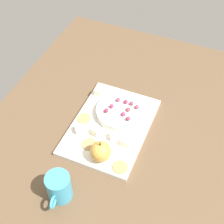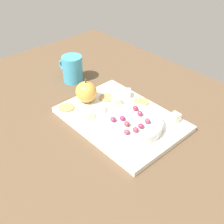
% 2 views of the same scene
% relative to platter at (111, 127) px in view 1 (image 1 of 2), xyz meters
% --- Properties ---
extents(table, '(1.19, 0.89, 0.04)m').
position_rel_platter_xyz_m(table, '(-0.03, -0.03, -0.03)').
color(table, brown).
rests_on(table, ground).
extents(platter, '(0.35, 0.25, 0.02)m').
position_rel_platter_xyz_m(platter, '(0.00, 0.00, 0.00)').
color(platter, silver).
rests_on(platter, table).
extents(serving_dish, '(0.16, 0.16, 0.02)m').
position_rel_platter_xyz_m(serving_dish, '(0.06, -0.01, 0.02)').
color(serving_dish, silver).
rests_on(serving_dish, platter).
extents(apple_whole, '(0.07, 0.07, 0.07)m').
position_rel_platter_xyz_m(apple_whole, '(-0.13, -0.02, 0.04)').
color(apple_whole, gold).
rests_on(apple_whole, platter).
extents(apple_stem, '(0.01, 0.01, 0.01)m').
position_rel_platter_xyz_m(apple_stem, '(-0.13, -0.02, 0.08)').
color(apple_stem, brown).
rests_on(apple_stem, apple_whole).
extents(cheese_cube_0, '(0.03, 0.03, 0.02)m').
position_rel_platter_xyz_m(cheese_cube_0, '(-0.05, 0.03, 0.02)').
color(cheese_cube_0, '#EDF0C4').
rests_on(cheese_cube_0, platter).
extents(cheese_cube_1, '(0.03, 0.03, 0.02)m').
position_rel_platter_xyz_m(cheese_cube_1, '(-0.06, -0.08, 0.02)').
color(cheese_cube_1, '#EDE5C8').
rests_on(cheese_cube_1, platter).
extents(cheese_cube_2, '(0.03, 0.03, 0.02)m').
position_rel_platter_xyz_m(cheese_cube_2, '(-0.05, -0.03, 0.02)').
color(cheese_cube_2, white).
rests_on(cheese_cube_2, platter).
extents(cheese_cube_3, '(0.02, 0.02, 0.02)m').
position_rel_platter_xyz_m(cheese_cube_3, '(0.12, 0.10, 0.02)').
color(cheese_cube_3, '#EBF1CC').
rests_on(cheese_cube_3, platter).
extents(cheese_cube_4, '(0.03, 0.03, 0.02)m').
position_rel_platter_xyz_m(cheese_cube_4, '(-0.06, 0.09, 0.02)').
color(cheese_cube_4, white).
rests_on(cheese_cube_4, platter).
extents(cracker_0, '(0.05, 0.05, 0.00)m').
position_rel_platter_xyz_m(cracker_0, '(-0.14, -0.09, 0.01)').
color(cracker_0, '#B6814F').
rests_on(cracker_0, platter).
extents(cracker_1, '(0.05, 0.05, 0.00)m').
position_rel_platter_xyz_m(cracker_1, '(-0.01, 0.09, 0.01)').
color(cracker_1, tan).
rests_on(cracker_1, platter).
extents(cracker_2, '(0.05, 0.05, 0.00)m').
position_rel_platter_xyz_m(cracker_2, '(-0.10, 0.03, 0.01)').
color(cracker_2, tan).
rests_on(cracker_2, platter).
extents(grape_0, '(0.02, 0.01, 0.01)m').
position_rel_platter_xyz_m(grape_0, '(0.08, -0.06, 0.04)').
color(grape_0, '#873E50').
rests_on(grape_0, serving_dish).
extents(grape_1, '(0.02, 0.01, 0.01)m').
position_rel_platter_xyz_m(grape_1, '(0.02, -0.05, 0.04)').
color(grape_1, '#873050').
rests_on(grape_1, serving_dish).
extents(grape_2, '(0.02, 0.01, 0.01)m').
position_rel_platter_xyz_m(grape_2, '(0.09, 0.01, 0.04)').
color(grape_2, '#8F3A50').
rests_on(grape_2, serving_dish).
extents(grape_3, '(0.02, 0.01, 0.01)m').
position_rel_platter_xyz_m(grape_3, '(0.06, -0.04, 0.04)').
color(grape_3, '#913843').
rests_on(grape_3, serving_dish).
extents(grape_4, '(0.02, 0.01, 0.01)m').
position_rel_platter_xyz_m(grape_4, '(0.09, -0.02, 0.04)').
color(grape_4, '#892747').
rests_on(grape_4, serving_dish).
extents(grape_5, '(0.02, 0.01, 0.01)m').
position_rel_platter_xyz_m(grape_5, '(0.04, -0.03, 0.04)').
color(grape_5, '#962A54').
rests_on(grape_5, serving_dish).
extents(grape_6, '(0.02, 0.01, 0.01)m').
position_rel_platter_xyz_m(grape_6, '(0.09, -0.04, 0.04)').
color(grape_6, '#9B3749').
rests_on(grape_6, serving_dish).
extents(grape_7, '(0.02, 0.01, 0.02)m').
position_rel_platter_xyz_m(grape_7, '(0.05, 0.02, 0.04)').
color(grape_7, '#992D51').
rests_on(grape_7, serving_dish).
extents(grape_8, '(0.02, 0.01, 0.01)m').
position_rel_platter_xyz_m(grape_8, '(0.03, 0.03, 0.04)').
color(grape_8, '#972941').
rests_on(grape_8, serving_dish).
extents(cup, '(0.10, 0.07, 0.09)m').
position_rel_platter_xyz_m(cup, '(-0.28, 0.04, 0.04)').
color(cup, '#3D9DC0').
rests_on(cup, table).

